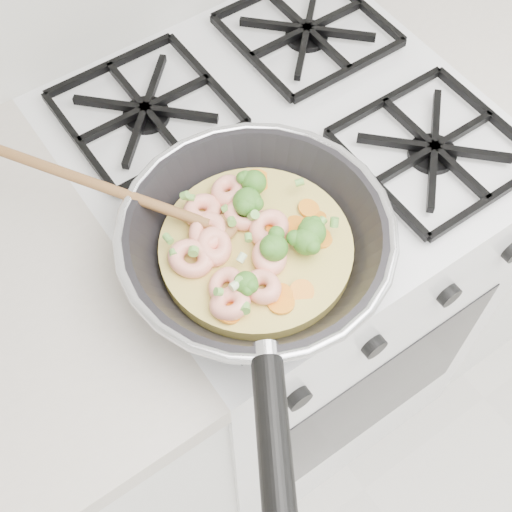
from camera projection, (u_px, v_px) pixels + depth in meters
stove at (278, 282)px, 1.41m from camera, size 0.60×0.60×0.92m
skillet at (255, 245)px, 0.86m from camera, size 0.39×0.58×0.09m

